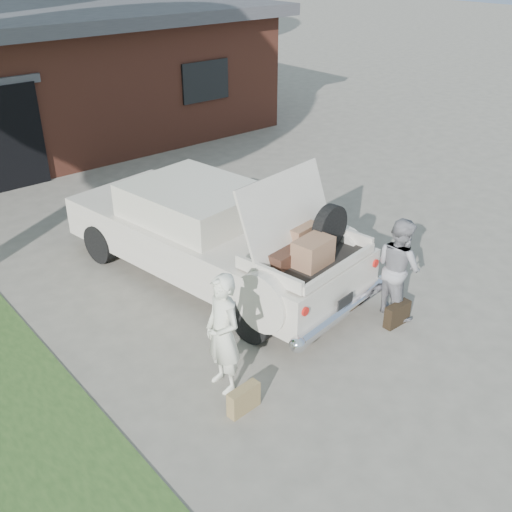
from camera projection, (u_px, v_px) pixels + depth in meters
ground at (285, 344)px, 8.06m from camera, size 90.00×90.00×0.00m
house at (17, 75)px, 15.58m from camera, size 12.80×7.80×3.30m
sedan at (211, 233)px, 9.34m from camera, size 2.72×5.37×2.07m
woman_left at (223, 334)px, 6.95m from camera, size 0.40×0.58×1.54m
woman_right at (398, 267)px, 8.41m from camera, size 0.71×0.83×1.49m
suitcase_left at (244, 399)px, 6.86m from camera, size 0.43×0.17×0.32m
suitcase_right at (397, 314)px, 8.40m from camera, size 0.43×0.14×0.33m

